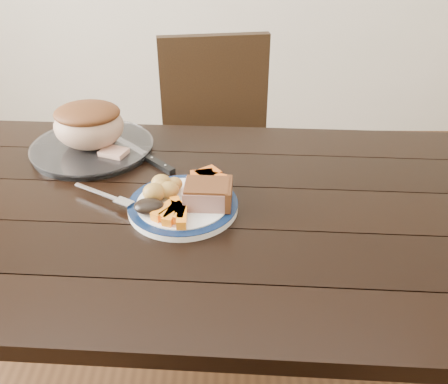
{
  "coord_description": "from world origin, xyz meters",
  "views": [
    {
      "loc": [
        0.1,
        -1.0,
        1.43
      ],
      "look_at": [
        0.08,
        -0.02,
        0.8
      ],
      "focal_mm": 40.0,
      "sensor_mm": 36.0,
      "label": 1
    }
  ],
  "objects_px": {
    "dining_table": "(193,235)",
    "roast_joint": "(89,126)",
    "pork_slice": "(207,195)",
    "carving_knife": "(150,159)",
    "chair_far": "(218,147)",
    "dinner_plate": "(183,206)",
    "serving_platter": "(93,149)",
    "fork": "(107,196)"
  },
  "relations": [
    {
      "from": "dining_table",
      "to": "roast_joint",
      "type": "distance_m",
      "value": 0.44
    },
    {
      "from": "pork_slice",
      "to": "carving_knife",
      "type": "bearing_deg",
      "value": 125.73
    },
    {
      "from": "chair_far",
      "to": "dinner_plate",
      "type": "height_order",
      "value": "chair_far"
    },
    {
      "from": "dining_table",
      "to": "serving_platter",
      "type": "height_order",
      "value": "serving_platter"
    },
    {
      "from": "dinner_plate",
      "to": "roast_joint",
      "type": "distance_m",
      "value": 0.41
    },
    {
      "from": "dinner_plate",
      "to": "roast_joint",
      "type": "relative_size",
      "value": 1.34
    },
    {
      "from": "roast_joint",
      "to": "dinner_plate",
      "type": "bearing_deg",
      "value": -45.22
    },
    {
      "from": "pork_slice",
      "to": "dinner_plate",
      "type": "bearing_deg",
      "value": 175.24
    },
    {
      "from": "serving_platter",
      "to": "roast_joint",
      "type": "relative_size",
      "value": 1.74
    },
    {
      "from": "serving_platter",
      "to": "carving_knife",
      "type": "relative_size",
      "value": 1.4
    },
    {
      "from": "chair_far",
      "to": "carving_knife",
      "type": "xyz_separation_m",
      "value": [
        -0.17,
        -0.52,
        0.23
      ]
    },
    {
      "from": "dining_table",
      "to": "fork",
      "type": "relative_size",
      "value": 10.09
    },
    {
      "from": "chair_far",
      "to": "fork",
      "type": "xyz_separation_m",
      "value": [
        -0.25,
        -0.73,
        0.25
      ]
    },
    {
      "from": "dining_table",
      "to": "chair_far",
      "type": "xyz_separation_m",
      "value": [
        0.04,
        0.74,
        -0.13
      ]
    },
    {
      "from": "dining_table",
      "to": "roast_joint",
      "type": "xyz_separation_m",
      "value": [
        -0.3,
        0.27,
        0.17
      ]
    },
    {
      "from": "pork_slice",
      "to": "fork",
      "type": "height_order",
      "value": "pork_slice"
    },
    {
      "from": "dining_table",
      "to": "dinner_plate",
      "type": "distance_m",
      "value": 0.1
    },
    {
      "from": "dining_table",
      "to": "dinner_plate",
      "type": "relative_size",
      "value": 6.24
    },
    {
      "from": "dining_table",
      "to": "dinner_plate",
      "type": "bearing_deg",
      "value": -135.22
    },
    {
      "from": "pork_slice",
      "to": "carving_knife",
      "type": "relative_size",
      "value": 0.44
    },
    {
      "from": "dining_table",
      "to": "roast_joint",
      "type": "bearing_deg",
      "value": 138.33
    },
    {
      "from": "serving_platter",
      "to": "roast_joint",
      "type": "distance_m",
      "value": 0.07
    },
    {
      "from": "fork",
      "to": "carving_knife",
      "type": "relative_size",
      "value": 0.67
    },
    {
      "from": "roast_joint",
      "to": "carving_knife",
      "type": "height_order",
      "value": "roast_joint"
    },
    {
      "from": "dinner_plate",
      "to": "carving_knife",
      "type": "relative_size",
      "value": 1.09
    },
    {
      "from": "pork_slice",
      "to": "dining_table",
      "type": "bearing_deg",
      "value": 150.74
    },
    {
      "from": "dinner_plate",
      "to": "carving_knife",
      "type": "distance_m",
      "value": 0.26
    },
    {
      "from": "carving_knife",
      "to": "dining_table",
      "type": "bearing_deg",
      "value": -13.49
    },
    {
      "from": "roast_joint",
      "to": "carving_knife",
      "type": "distance_m",
      "value": 0.2
    },
    {
      "from": "serving_platter",
      "to": "roast_joint",
      "type": "height_order",
      "value": "roast_joint"
    },
    {
      "from": "serving_platter",
      "to": "roast_joint",
      "type": "xyz_separation_m",
      "value": [
        0.0,
        0.0,
        0.07
      ]
    },
    {
      "from": "fork",
      "to": "serving_platter",
      "type": "bearing_deg",
      "value": 140.77
    },
    {
      "from": "dining_table",
      "to": "chair_far",
      "type": "height_order",
      "value": "chair_far"
    },
    {
      "from": "dinner_plate",
      "to": "fork",
      "type": "xyz_separation_m",
      "value": [
        -0.19,
        0.02,
        0.01
      ]
    },
    {
      "from": "roast_joint",
      "to": "dining_table",
      "type": "bearing_deg",
      "value": -41.67
    },
    {
      "from": "fork",
      "to": "chair_far",
      "type": "bearing_deg",
      "value": 101.34
    },
    {
      "from": "dining_table",
      "to": "dinner_plate",
      "type": "height_order",
      "value": "dinner_plate"
    },
    {
      "from": "chair_far",
      "to": "pork_slice",
      "type": "xyz_separation_m",
      "value": [
        -0.0,
        -0.76,
        0.27
      ]
    },
    {
      "from": "chair_far",
      "to": "roast_joint",
      "type": "bearing_deg",
      "value": 44.69
    },
    {
      "from": "pork_slice",
      "to": "fork",
      "type": "relative_size",
      "value": 0.66
    },
    {
      "from": "dining_table",
      "to": "serving_platter",
      "type": "relative_size",
      "value": 4.83
    },
    {
      "from": "serving_platter",
      "to": "carving_knife",
      "type": "bearing_deg",
      "value": -17.91
    }
  ]
}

